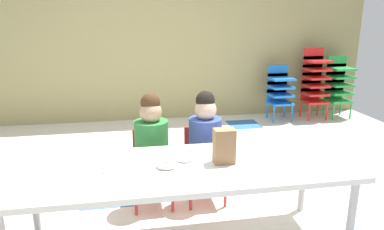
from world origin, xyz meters
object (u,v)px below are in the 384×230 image
Objects in this scene: kid_chair_blue_stack at (280,89)px; paper_plate_center_table at (114,168)px; kid_chair_red_stack at (315,80)px; paper_bag_brown at (224,146)px; seated_child_near_camera at (151,140)px; craft_table at (184,172)px; donut_powdered_loose at (185,158)px; kid_chair_green_stack at (338,83)px; paper_plate_near_edge at (166,168)px; donut_powdered_on_plate at (166,164)px; seated_child_middle_seat at (205,137)px.

kid_chair_blue_stack reaches higher than paper_plate_center_table.
paper_bag_brown is at bearing -127.65° from kid_chair_red_stack.
paper_bag_brown is (-1.59, -2.77, 0.24)m from kid_chair_blue_stack.
paper_bag_brown is at bearing -55.15° from seated_child_near_camera.
kid_chair_blue_stack reaches higher than craft_table.
craft_table is 20.95× the size of donut_powdered_loose.
paper_bag_brown is (0.41, -0.59, 0.14)m from seated_child_near_camera.
kid_chair_green_stack is 3.76m from paper_bag_brown.
kid_chair_red_stack reaches higher than paper_plate_near_edge.
craft_table is at bearing -135.13° from kid_chair_green_stack.
craft_table is 3.67m from kid_chair_red_stack.
kid_chair_blue_stack is 6.52× the size of donut_powdered_on_plate.
donut_powdered_on_plate is at bearing -85.43° from seated_child_near_camera.
craft_table is at bearing 179.93° from paper_bag_brown.
kid_chair_green_stack reaches higher than paper_plate_center_table.
kid_chair_blue_stack is at bearing 50.32° from paper_plate_center_table.
kid_chair_green_stack is 5.11× the size of paper_plate_near_edge.
paper_plate_center_table is at bearing -174.87° from donut_powdered_loose.
paper_plate_near_edge is at bearing -124.99° from kid_chair_blue_stack.
kid_chair_red_stack is 4.73× the size of paper_bag_brown.
kid_chair_red_stack is (2.55, 2.18, 0.02)m from seated_child_near_camera.
donut_powdered_on_plate is (-2.50, -2.80, 0.04)m from kid_chair_red_stack.
kid_chair_green_stack is at bearing 40.83° from seated_child_middle_seat.
kid_chair_red_stack is (2.40, 2.77, 0.04)m from craft_table.
kid_chair_red_stack is 3.76m from paper_plate_near_edge.
donut_powdered_loose is (0.44, 0.04, 0.01)m from paper_plate_center_table.
kid_chair_blue_stack is 4.44× the size of paper_plate_near_edge.
craft_table is 0.61m from seated_child_near_camera.
paper_bag_brown is 0.37m from donut_powdered_on_plate.
paper_bag_brown reaches higher than paper_plate_near_edge.
seated_child_near_camera is at bearing 94.57° from paper_plate_near_edge.
paper_plate_center_table is 0.45m from donut_powdered_loose.
donut_powdered_on_plate is at bearing -120.98° from seated_child_middle_seat.
kid_chair_green_stack is 4.22m from paper_plate_center_table.
kid_chair_green_stack is 4.03m from donut_powdered_on_plate.
kid_chair_blue_stack is (2.01, 2.18, -0.10)m from seated_child_near_camera.
kid_chair_blue_stack is at bearing 55.88° from donut_powdered_loose.
paper_plate_center_table is at bearing -135.81° from kid_chair_red_stack.
donut_powdered_on_plate reaches higher than donut_powdered_loose.
paper_bag_brown is 1.22× the size of paper_plate_near_edge.
seated_child_middle_seat reaches higher than craft_table.
donut_powdered_on_plate is (-0.37, -0.62, 0.06)m from seated_child_middle_seat.
craft_table is 2.03× the size of kid_chair_red_stack.
paper_plate_center_table is 1.47× the size of donut_powdered_on_plate.
paper_bag_brown is at bearing 4.02° from paper_plate_near_edge.
kid_chair_red_stack is 5.78× the size of paper_plate_center_table.
donut_powdered_on_plate is at bearing -142.68° from donut_powdered_loose.
seated_child_middle_seat reaches higher than paper_bag_brown.
donut_powdered_loose is at bearing -71.08° from seated_child_near_camera.
donut_powdered_loose is (0.18, -0.52, 0.05)m from seated_child_near_camera.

